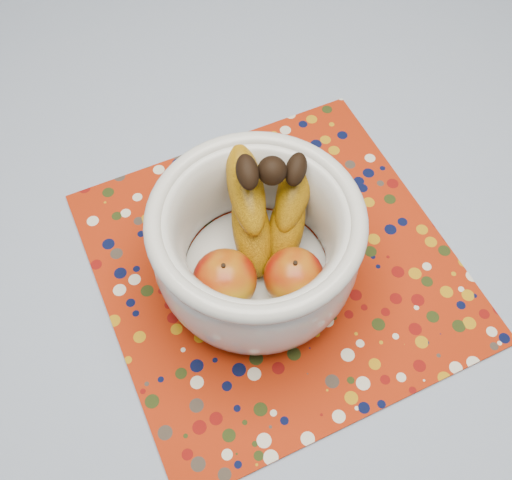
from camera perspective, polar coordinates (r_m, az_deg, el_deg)
table at (r=0.88m, az=1.72°, el=0.83°), size 1.20×1.20×0.75m
tablecloth at (r=0.81m, az=1.86°, el=3.82°), size 1.32×1.32×0.01m
placemat at (r=0.75m, az=1.91°, el=-2.37°), size 0.57×0.57×0.00m
fruit_bowl at (r=0.68m, az=0.42°, el=0.16°), size 0.24×0.24×0.18m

